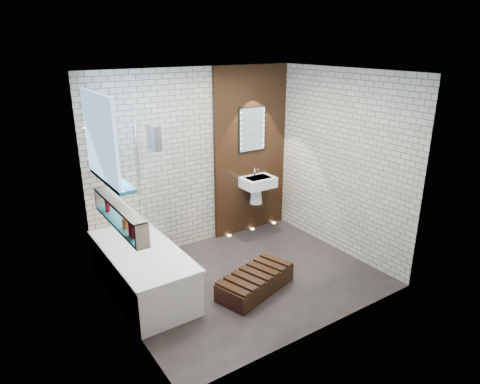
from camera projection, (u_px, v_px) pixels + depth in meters
ground at (246, 278)px, 5.58m from camera, size 3.20×3.20×0.00m
room_shell at (247, 184)px, 5.14m from camera, size 3.24×3.20×2.60m
walnut_panel at (251, 151)px, 6.63m from camera, size 1.30×0.06×2.60m
clerestory_window at (103, 147)px, 4.39m from camera, size 0.18×1.00×0.94m
display_niche at (119, 215)px, 4.49m from camera, size 0.14×1.30×0.26m
bathtub at (143, 270)px, 5.19m from camera, size 0.79×1.74×0.70m
bath_screen at (150, 179)px, 5.39m from camera, size 0.01×0.78×1.40m
towel at (154, 138)px, 5.02m from camera, size 0.09×0.23×0.30m
shower_head at (109, 125)px, 4.97m from camera, size 0.18×0.18×0.02m
washbasin at (257, 186)px, 6.65m from camera, size 0.50×0.36×0.58m
led_mirror at (252, 129)px, 6.49m from camera, size 0.50×0.02×0.70m
walnut_step at (255, 282)px, 5.27m from camera, size 1.11×0.72×0.23m
niche_bottles at (125, 223)px, 4.37m from camera, size 0.07×0.89×0.15m
sill_vases at (112, 170)px, 4.52m from camera, size 0.18×0.18×0.18m
floor_uplights at (252, 229)px, 7.02m from camera, size 0.96×0.06×0.01m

